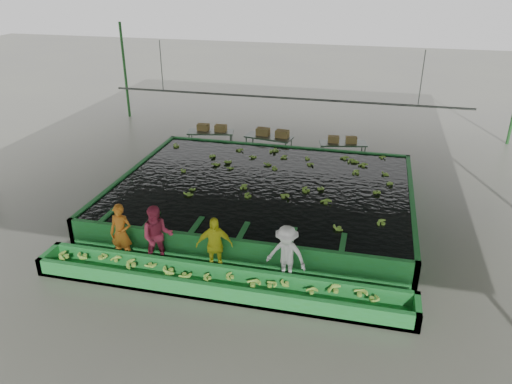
% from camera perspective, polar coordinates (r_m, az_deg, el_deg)
% --- Properties ---
extents(ground, '(80.00, 80.00, 0.00)m').
position_cam_1_polar(ground, '(16.17, -0.42, -3.94)').
color(ground, '#636358').
rests_on(ground, ground).
extents(shed_roof, '(20.00, 22.00, 0.04)m').
position_cam_1_polar(shed_roof, '(14.45, -0.48, 13.73)').
color(shed_roof, gray).
rests_on(shed_roof, shed_posts).
extents(shed_posts, '(20.00, 22.00, 5.00)m').
position_cam_1_polar(shed_posts, '(15.13, -0.45, 4.39)').
color(shed_posts, '#256129').
rests_on(shed_posts, ground).
extents(flotation_tank, '(10.00, 8.00, 0.90)m').
position_cam_1_polar(flotation_tank, '(17.27, 0.79, -0.31)').
color(flotation_tank, '#1E7930').
rests_on(flotation_tank, ground).
extents(tank_water, '(9.70, 7.70, 0.00)m').
position_cam_1_polar(tank_water, '(17.10, 0.79, 0.91)').
color(tank_water, black).
rests_on(tank_water, flotation_tank).
extents(sorting_trough, '(10.00, 1.00, 0.50)m').
position_cam_1_polar(sorting_trough, '(13.10, -4.32, -10.33)').
color(sorting_trough, '#1E7930').
rests_on(sorting_trough, ground).
extents(cableway_rail, '(0.08, 0.08, 14.00)m').
position_cam_1_polar(cableway_rail, '(19.66, 3.16, 10.69)').
color(cableway_rail, '#59605B').
rests_on(cableway_rail, shed_roof).
extents(rail_hanger_left, '(0.04, 0.04, 2.00)m').
position_cam_1_polar(rail_hanger_left, '(20.92, -10.77, 13.97)').
color(rail_hanger_left, '#59605B').
rests_on(rail_hanger_left, shed_roof).
extents(rail_hanger_right, '(0.04, 0.04, 2.00)m').
position_cam_1_polar(rail_hanger_right, '(19.19, 18.42, 12.22)').
color(rail_hanger_right, '#59605B').
rests_on(rail_hanger_right, shed_roof).
extents(worker_a, '(0.65, 0.44, 1.74)m').
position_cam_1_polar(worker_a, '(14.51, -15.17, -4.57)').
color(worker_a, '#C96F1C').
rests_on(worker_a, ground).
extents(worker_b, '(1.08, 0.98, 1.82)m').
position_cam_1_polar(worker_b, '(14.03, -11.20, -5.02)').
color(worker_b, '#B73151').
rests_on(worker_b, ground).
extents(worker_c, '(1.07, 0.69, 1.70)m').
position_cam_1_polar(worker_c, '(13.50, -4.78, -6.15)').
color(worker_c, yellow).
rests_on(worker_c, ground).
extents(worker_d, '(1.19, 0.83, 1.69)m').
position_cam_1_polar(worker_d, '(13.09, 3.49, -7.23)').
color(worker_d, white).
rests_on(worker_d, ground).
extents(packing_table_left, '(2.15, 1.21, 0.92)m').
position_cam_1_polar(packing_table_left, '(22.61, -5.17, 5.82)').
color(packing_table_left, '#59605B').
rests_on(packing_table_left, ground).
extents(packing_table_mid, '(2.14, 1.15, 0.92)m').
position_cam_1_polar(packing_table_mid, '(21.85, 1.46, 5.23)').
color(packing_table_mid, '#59605B').
rests_on(packing_table_mid, ground).
extents(packing_table_right, '(2.06, 1.17, 0.88)m').
position_cam_1_polar(packing_table_right, '(21.48, 9.84, 4.45)').
color(packing_table_right, '#59605B').
rests_on(packing_table_right, ground).
extents(box_stack_left, '(1.33, 0.43, 0.28)m').
position_cam_1_polar(box_stack_left, '(22.54, -5.05, 6.99)').
color(box_stack_left, olive).
rests_on(box_stack_left, packing_table_left).
extents(box_stack_mid, '(1.46, 0.56, 0.31)m').
position_cam_1_polar(box_stack_mid, '(21.73, 1.89, 6.40)').
color(box_stack_mid, olive).
rests_on(box_stack_mid, packing_table_mid).
extents(box_stack_right, '(1.23, 0.48, 0.26)m').
position_cam_1_polar(box_stack_right, '(21.36, 9.82, 5.60)').
color(box_stack_right, olive).
rests_on(box_stack_right, packing_table_right).
extents(floating_bananas, '(8.87, 6.05, 0.12)m').
position_cam_1_polar(floating_bananas, '(17.82, 1.37, 1.92)').
color(floating_bananas, '#80B93A').
rests_on(floating_bananas, tank_water).
extents(trough_bananas, '(9.43, 0.63, 0.13)m').
position_cam_1_polar(trough_bananas, '(13.01, -4.34, -9.79)').
color(trough_bananas, '#80B93A').
rests_on(trough_bananas, sorting_trough).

